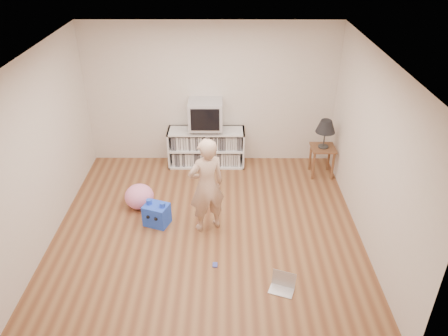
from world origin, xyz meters
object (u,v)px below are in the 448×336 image
Objects in this scene: plush_pink at (139,196)px; person at (207,186)px; crt_tv at (206,114)px; side_table at (322,154)px; plush_blue at (157,214)px; table_lamp at (326,127)px; dvd_deck at (206,129)px; media_unit at (206,147)px; laptop at (283,285)px.

person is at bearing -25.94° from plush_pink.
crt_tv reaches higher than side_table.
plush_blue is at bearing -151.52° from side_table.
person is (-1.99, -1.58, -0.20)m from table_lamp.
person reaches higher than table_lamp.
dvd_deck is at bearing 90.00° from crt_tv.
crt_tv is 1.09× the size of side_table.
media_unit is 0.67m from crt_tv.
media_unit reaches higher than laptop.
side_table is 3.28m from plush_pink.
media_unit is 1.76m from plush_pink.
plush_blue is at bearing -109.89° from media_unit.
laptop is 2.21m from plush_blue.
table_lamp is at bearing -10.52° from media_unit.
laptop is (0.99, -1.24, -0.68)m from person.
side_table is 1.07× the size of table_lamp.
crt_tv is 2.16m from plush_blue.
side_table is at bearing -10.52° from media_unit.
media_unit is 0.94× the size of person.
plush_pink is (-1.02, -1.41, -0.82)m from crt_tv.
dvd_deck is 1.96m from person.
table_lamp is (0.00, 0.00, 0.53)m from side_table.
laptop is (1.08, -3.19, -0.96)m from crt_tv.
plush_pink is at bearing -161.36° from side_table.
dvd_deck is 1.24× the size of laptop.
table_lamp is (2.08, -0.37, -0.08)m from crt_tv.
crt_tv is at bearing -90.00° from dvd_deck.
dvd_deck is 2.06m from plush_blue.
person is (0.09, -1.97, 0.39)m from media_unit.
plush_blue is (-0.68, -1.88, -0.18)m from media_unit.
crt_tv is 1.65× the size of laptop.
table_lamp is 1.12× the size of plush_pink.
person is (0.09, -1.95, -0.28)m from crt_tv.
media_unit is 2.19m from table_lamp.
laptop is at bearing -40.25° from plush_pink.
dvd_deck is 3.44m from laptop.
side_table is (2.08, -0.37, -0.32)m from dvd_deck.
dvd_deck is at bearing 90.18° from plush_blue.
side_table is at bearing -10.10° from dvd_deck.
person is at bearing -87.41° from dvd_deck.
plush_pink is (-3.10, -1.04, -0.22)m from side_table.
laptop is at bearing -16.77° from plush_blue.
side_table is 1.51× the size of laptop.
crt_tv reaches higher than plush_pink.
plush_pink is at bearing -125.50° from media_unit.
table_lamp is (2.08, -0.37, 0.21)m from dvd_deck.
crt_tv is 1.17× the size of table_lamp.
crt_tv reaches higher than media_unit.
plush_pink is (-1.02, -1.41, -0.54)m from dvd_deck.
plush_blue is at bearing -53.07° from plush_pink.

